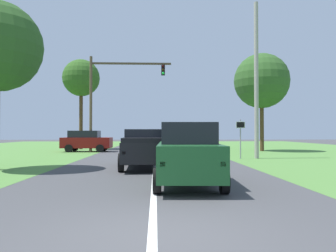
{
  "coord_description": "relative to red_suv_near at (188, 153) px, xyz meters",
  "views": [
    {
      "loc": [
        0.05,
        -5.53,
        1.7
      ],
      "look_at": [
        0.9,
        17.12,
        2.14
      ],
      "focal_mm": 35.55,
      "sensor_mm": 36.0,
      "label": 1
    }
  ],
  "objects": [
    {
      "name": "pickup_truck_lead",
      "position": [
        -1.6,
        5.21,
        -0.08
      ],
      "size": [
        2.32,
        5.35,
        1.85
      ],
      "color": "black",
      "rests_on": "ground_plane"
    },
    {
      "name": "extra_tree_1",
      "position": [
        -8.61,
        23.3,
        6.15
      ],
      "size": [
        3.74,
        3.74,
        9.13
      ],
      "color": "#4C351E",
      "rests_on": "ground_plane"
    },
    {
      "name": "crossing_suv_far",
      "position": [
        -7.13,
        18.82,
        -0.08
      ],
      "size": [
        4.31,
        2.22,
        1.86
      ],
      "color": "maroon",
      "rests_on": "ground_plane"
    },
    {
      "name": "keep_moving_sign",
      "position": [
        4.44,
        10.54,
        0.58
      ],
      "size": [
        0.6,
        0.09,
        2.54
      ],
      "color": "gray",
      "rests_on": "ground_plane"
    },
    {
      "name": "lane_centre_stripe",
      "position": [
        -1.09,
        -3.8,
        -1.04
      ],
      "size": [
        0.16,
        42.75,
        0.01
      ],
      "primitive_type": "cube",
      "color": "white",
      "rests_on": "ground_plane"
    },
    {
      "name": "red_suv_near",
      "position": [
        0.0,
        0.0,
        0.0
      ],
      "size": [
        2.23,
        4.7,
        2.0
      ],
      "color": "#194C23",
      "rests_on": "ground_plane"
    },
    {
      "name": "ground_plane",
      "position": [
        -1.09,
        7.2,
        -1.05
      ],
      "size": [
        120.0,
        120.0,
        0.0
      ],
      "primitive_type": "plane",
      "color": "#424244"
    },
    {
      "name": "traffic_light",
      "position": [
        -4.91,
        18.12,
        4.35
      ],
      "size": [
        7.05,
        0.4,
        8.28
      ],
      "color": "brown",
      "rests_on": "ground_plane"
    },
    {
      "name": "utility_pole_right",
      "position": [
        5.58,
        10.82,
        4.11
      ],
      "size": [
        0.28,
        0.28,
        10.3
      ],
      "primitive_type": "cylinder",
      "color": "#9E998E",
      "rests_on": "ground_plane"
    },
    {
      "name": "oak_tree_right",
      "position": [
        8.63,
        19.16,
        5.34
      ],
      "size": [
        4.99,
        4.99,
        8.9
      ],
      "color": "#4C351E",
      "rests_on": "ground_plane"
    }
  ]
}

